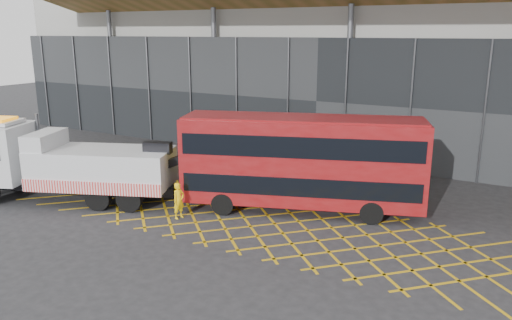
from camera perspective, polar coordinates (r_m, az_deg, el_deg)
The scene contains 6 objects.
ground_plane at distance 24.98m, azimuth -7.74°, elevation -5.25°, with size 120.00×120.00×0.00m, color #27272A.
road_markings at distance 22.58m, azimuth 2.15°, elevation -7.29°, with size 26.36×7.16×0.01m.
construction_building at distance 39.10m, azimuth 11.15°, elevation 15.11°, with size 55.00×23.97×18.00m.
recovery_truck at distance 26.86m, azimuth -21.15°, elevation -0.32°, with size 11.92×6.47×4.25m.
bus_towed at distance 23.48m, azimuth 5.21°, elevation 0.02°, with size 11.43×6.15×4.57m.
worker at distance 23.23m, azimuth -8.83°, elevation -4.61°, with size 0.62×0.41×1.69m, color yellow.
Camera 1 is at (14.29, -18.69, 8.38)m, focal length 35.00 mm.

